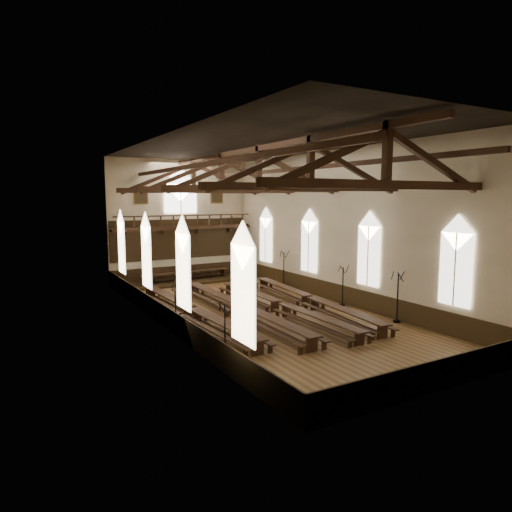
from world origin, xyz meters
The scene contains 21 objects.
ground centered at (0.00, 0.00, 0.00)m, with size 26.00×26.00×0.00m, color brown.
room_walls centered at (0.00, 0.00, 6.46)m, with size 26.00×26.00×26.00m.
wainscot_band centered at (0.00, 0.00, 0.60)m, with size 12.00×26.00×1.20m.
side_windows centered at (0.00, 0.00, 3.74)m, with size 11.85×19.80×4.50m.
end_window centered at (0.00, 12.90, 7.22)m, with size 2.80×0.12×3.80m.
minstrels_gallery centered at (0.00, 12.66, 3.91)m, with size 11.80×1.24×3.70m.
portraits centered at (0.00, 12.90, 7.10)m, with size 7.75×0.09×1.45m.
roof_trusses centered at (0.00, 0.00, 8.22)m, with size 11.70×25.70×2.80m.
refectory_row_a centered at (-4.14, 0.38, 0.55)m, with size 1.83×14.54×0.76m.
refectory_row_b centered at (-1.45, -0.28, 0.58)m, with size 1.68×14.85×0.80m.
refectory_row_c centered at (0.96, -0.95, 0.53)m, with size 1.48×14.21×0.73m.
refectory_row_d centered at (3.44, -0.60, 0.55)m, with size 2.23×14.56×0.75m.
dais centered at (-0.23, 11.40, 0.10)m, with size 11.40×3.06×0.20m, color #31220E.
high_table centered at (-0.23, 11.40, 0.80)m, with size 7.49×1.29×0.70m.
high_chairs centered at (-0.23, 12.13, 0.73)m, with size 6.73×0.43×0.96m.
candelabrum_left_near centered at (-5.55, -6.74, 0.81)m, with size 0.78×0.80×2.66m.
candelabrum_left_mid centered at (-5.55, -0.82, 0.73)m, with size 0.71×0.71×2.39m.
candelabrum_left_far centered at (-5.55, 4.49, 0.72)m, with size 0.65×0.73×2.38m.
candelabrum_right_near centered at (5.55, -5.73, 0.88)m, with size 0.78×0.89×2.90m.
candelabrum_right_mid centered at (5.55, -1.15, 0.80)m, with size 0.79×0.77×2.64m.
candelabrum_right_far centered at (5.55, 5.70, 0.87)m, with size 0.81×0.88×2.87m.
Camera 1 is at (-13.54, -23.23, 6.90)m, focal length 32.00 mm.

